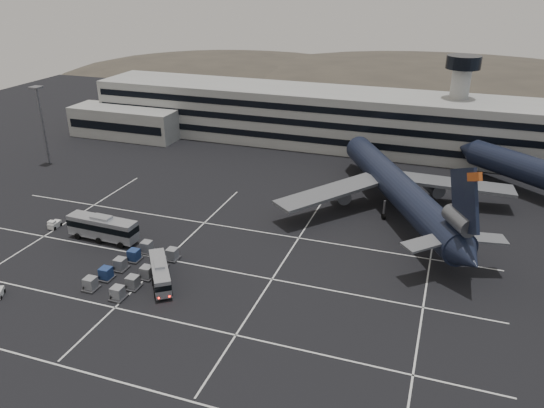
% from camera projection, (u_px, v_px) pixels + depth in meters
% --- Properties ---
extents(ground, '(260.00, 260.00, 0.00)m').
position_uv_depth(ground, '(188.00, 279.00, 79.51)').
color(ground, black).
rests_on(ground, ground).
extents(lane_markings, '(90.00, 55.62, 0.01)m').
position_uv_depth(lane_markings, '(196.00, 277.00, 79.85)').
color(lane_markings, silver).
rests_on(lane_markings, ground).
extents(terminal, '(125.00, 26.00, 24.00)m').
position_uv_depth(terminal, '(302.00, 117.00, 138.87)').
color(terminal, gray).
rests_on(terminal, ground).
extents(hills, '(352.00, 180.00, 44.00)m').
position_uv_depth(hills, '(413.00, 108.00, 225.53)').
color(hills, '#38332B').
rests_on(hills, ground).
extents(lightpole_left, '(2.40, 2.40, 18.28)m').
position_uv_depth(lightpole_left, '(41.00, 115.00, 121.37)').
color(lightpole_left, slate).
rests_on(lightpole_left, ground).
extents(trijet_main, '(42.32, 53.02, 18.08)m').
position_uv_depth(trijet_main, '(399.00, 189.00, 98.01)').
color(trijet_main, black).
rests_on(trijet_main, ground).
extents(bus_near, '(7.74, 9.51, 3.54)m').
position_uv_depth(bus_near, '(160.00, 272.00, 77.49)').
color(bus_near, gray).
rests_on(bus_near, ground).
extents(bus_far, '(12.80, 3.62, 4.49)m').
position_uv_depth(bus_far, '(103.00, 227.00, 89.79)').
color(bus_far, gray).
rests_on(bus_far, ground).
extents(tug_a, '(1.55, 2.45, 1.52)m').
position_uv_depth(tug_a, '(54.00, 224.00, 94.74)').
color(tug_a, silver).
rests_on(tug_a, ground).
extents(uld_cluster, '(9.22, 15.59, 1.92)m').
position_uv_depth(uld_cluster, '(133.00, 268.00, 80.43)').
color(uld_cluster, '#2D2D30').
rests_on(uld_cluster, ground).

